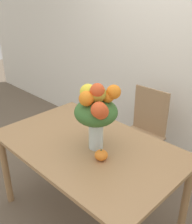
{
  "coord_description": "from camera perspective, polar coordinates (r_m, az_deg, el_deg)",
  "views": [
    {
      "loc": [
        1.28,
        -1.19,
        1.86
      ],
      "look_at": [
        0.08,
        0.01,
        1.06
      ],
      "focal_mm": 42.0,
      "sensor_mm": 36.0,
      "label": 1
    }
  ],
  "objects": [
    {
      "name": "dining_table",
      "position": [
        2.11,
        -1.75,
        -9.13
      ],
      "size": [
        1.47,
        0.92,
        0.76
      ],
      "color": "#9E754C",
      "rests_on": "ground_plane"
    },
    {
      "name": "ground_plane",
      "position": [
        2.55,
        -1.54,
        -21.58
      ],
      "size": [
        12.0,
        12.0,
        0.0
      ],
      "primitive_type": "plane",
      "color": "brown"
    },
    {
      "name": "dining_chair_near_window",
      "position": [
        2.82,
        10.07,
        -4.45
      ],
      "size": [
        0.43,
        0.43,
        0.94
      ],
      "rotation": [
        0.0,
        0.0,
        0.04
      ],
      "color": "#9E7A56",
      "rests_on": "ground_plane"
    },
    {
      "name": "pumpkin",
      "position": [
        1.87,
        1.14,
        -9.35
      ],
      "size": [
        0.09,
        0.09,
        0.09
      ],
      "color": "orange",
      "rests_on": "dining_table"
    },
    {
      "name": "wall_back",
      "position": [
        2.87,
        18.31,
        13.83
      ],
      "size": [
        8.0,
        0.06,
        2.7
      ],
      "color": "white",
      "rests_on": "ground_plane"
    },
    {
      "name": "flower_vase",
      "position": [
        1.86,
        0.08,
        0.32
      ],
      "size": [
        0.33,
        0.32,
        0.53
      ],
      "color": "silver",
      "rests_on": "dining_table"
    }
  ]
}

